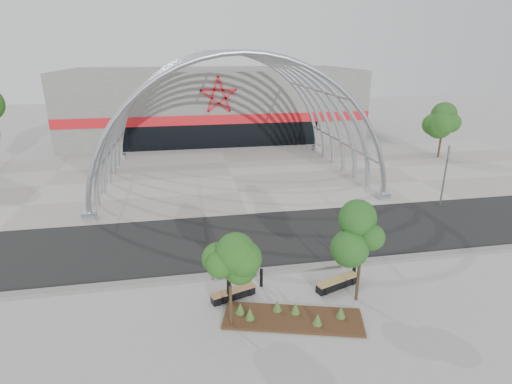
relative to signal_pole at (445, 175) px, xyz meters
The scene contains 18 objects.
ground 14.75m from the signal_pole, 155.28° to the right, with size 140.00×140.00×0.00m, color #9A9B96.
road 13.68m from the signal_pole, 168.90° to the right, with size 140.00×7.00×0.02m, color black.
forecourt 16.39m from the signal_pole, 144.63° to the left, with size 60.00×17.00×0.04m, color #9E988F.
kerb 14.85m from the signal_pole, 154.39° to the right, with size 60.00×0.50×0.12m, color slate.
arena_building 30.44m from the signal_pole, 115.84° to the left, with size 34.00×15.24×8.00m.
vault_canopy 16.39m from the signal_pole, 144.63° to the left, with size 20.80×15.80×20.36m.
planting_bed 16.78m from the signal_pole, 142.89° to the right, with size 5.73×3.09×0.58m.
signal_pole is the anchor object (origin of this frame).
street_tree_0 18.59m from the signal_pole, 147.43° to the right, with size 1.54×1.54×3.51m.
street_tree_1 13.76m from the signal_pole, 137.69° to the right, with size 1.69×1.69×3.99m.
bench_0 17.53m from the signal_pole, 151.83° to the right, with size 2.06×1.06×0.42m.
bench_1 13.62m from the signal_pole, 142.27° to the right, with size 2.20×1.18×0.46m.
bollard_0 17.79m from the signal_pole, 151.44° to the right, with size 0.18×0.18×1.13m, color black.
bollard_1 15.98m from the signal_pole, 151.75° to the right, with size 0.14×0.14×0.88m, color black.
bollard_2 15.90m from the signal_pole, 157.34° to the right, with size 0.17×0.17×1.04m, color black.
bollard_3 10.98m from the signal_pole, 149.54° to the right, with size 0.14×0.14×0.87m, color black.
bollard_4 12.06m from the signal_pole, 142.22° to the right, with size 0.17×0.17×1.07m, color black.
bg_tree_1 14.35m from the signal_pole, 56.92° to the left, with size 2.70×2.70×5.91m.
Camera 1 is at (-3.77, -16.76, 10.13)m, focal length 28.00 mm.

